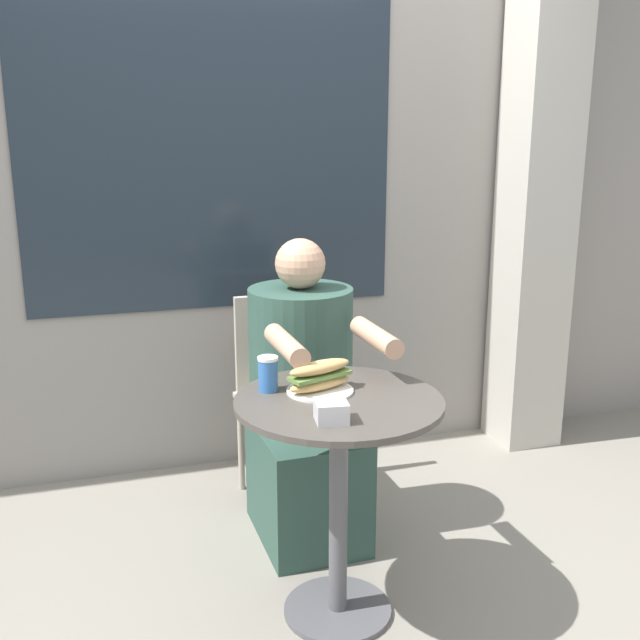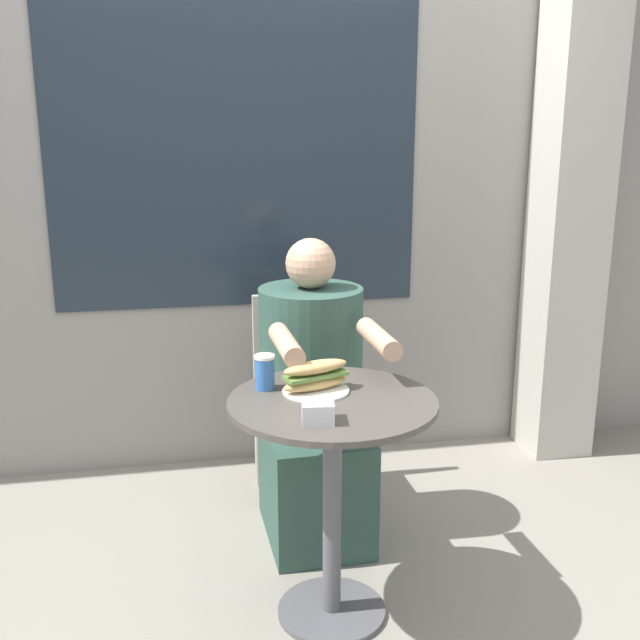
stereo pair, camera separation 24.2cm
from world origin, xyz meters
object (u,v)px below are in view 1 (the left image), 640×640
(diner_chair, at_px, (281,379))
(sandwich_on_plate, at_px, (320,379))
(drink_cup, at_px, (268,374))
(seated_diner, at_px, (304,413))
(cafe_table, at_px, (339,461))

(diner_chair, relative_size, sandwich_on_plate, 3.76)
(drink_cup, bearing_deg, sandwich_on_plate, -20.75)
(sandwich_on_plate, bearing_deg, drink_cup, 159.25)
(diner_chair, height_order, drink_cup, diner_chair)
(seated_diner, distance_m, drink_cup, 0.55)
(cafe_table, relative_size, diner_chair, 0.86)
(cafe_table, relative_size, sandwich_on_plate, 3.24)
(diner_chair, height_order, sandwich_on_plate, diner_chair)
(sandwich_on_plate, relative_size, drink_cup, 2.07)
(diner_chair, bearing_deg, drink_cup, 71.62)
(seated_diner, bearing_deg, sandwich_on_plate, 78.86)
(cafe_table, xyz_separation_m, sandwich_on_plate, (-0.04, 0.08, 0.25))
(seated_diner, xyz_separation_m, drink_cup, (-0.23, -0.40, 0.31))
(cafe_table, relative_size, drink_cup, 6.72)
(diner_chair, xyz_separation_m, seated_diner, (0.00, -0.35, -0.02))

